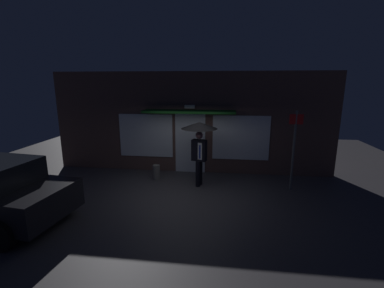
% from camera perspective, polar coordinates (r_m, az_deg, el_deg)
% --- Properties ---
extents(ground_plane, '(18.00, 18.00, 0.00)m').
position_cam_1_polar(ground_plane, '(8.09, -2.42, -10.93)').
color(ground_plane, '#423F44').
extents(building_facade, '(10.27, 1.00, 3.67)m').
position_cam_1_polar(building_facade, '(9.81, -0.26, 4.50)').
color(building_facade, brown).
rests_on(building_facade, ground).
extents(person_with_umbrella, '(1.14, 1.14, 2.09)m').
position_cam_1_polar(person_with_umbrella, '(8.35, 1.56, 1.89)').
color(person_with_umbrella, black).
rests_on(person_with_umbrella, ground).
extents(street_sign_post, '(0.40, 0.07, 2.47)m').
position_cam_1_polar(street_sign_post, '(8.63, 20.96, -0.45)').
color(street_sign_post, '#595B60').
rests_on(street_sign_post, ground).
extents(sidewalk_bollard, '(0.25, 0.25, 0.52)m').
position_cam_1_polar(sidewalk_bollard, '(9.32, -7.63, -6.02)').
color(sidewalk_bollard, slate).
rests_on(sidewalk_bollard, ground).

